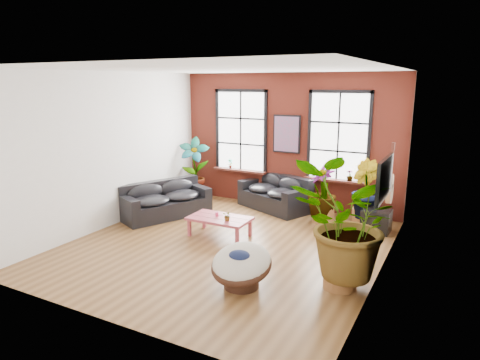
% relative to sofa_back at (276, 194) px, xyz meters
% --- Properties ---
extents(room, '(6.04, 6.54, 3.54)m').
position_rel_sofa_back_xyz_m(room, '(0.15, -2.76, 1.35)').
color(room, brown).
rests_on(room, ground).
extents(sofa_back, '(2.13, 1.62, 0.88)m').
position_rel_sofa_back_xyz_m(sofa_back, '(0.00, 0.00, 0.00)').
color(sofa_back, black).
rests_on(sofa_back, ground).
extents(sofa_left, '(1.73, 2.34, 0.86)m').
position_rel_sofa_back_xyz_m(sofa_left, '(-2.18, -1.89, -0.01)').
color(sofa_left, black).
rests_on(sofa_left, ground).
extents(coffee_table, '(1.32, 0.76, 0.51)m').
position_rel_sofa_back_xyz_m(coffee_table, '(-0.24, -2.49, -0.02)').
color(coffee_table, '#9F3945').
rests_on(coffee_table, ground).
extents(papasan_chair, '(1.01, 1.03, 0.74)m').
position_rel_sofa_back_xyz_m(papasan_chair, '(1.26, -4.37, -0.02)').
color(papasan_chair, '#3B2015').
rests_on(papasan_chair, ground).
extents(poster, '(0.74, 0.06, 0.98)m').
position_rel_sofa_back_xyz_m(poster, '(0.15, 0.28, 1.55)').
color(poster, black).
rests_on(poster, room).
extents(tv_wall_unit, '(0.13, 1.86, 1.20)m').
position_rel_sofa_back_xyz_m(tv_wall_unit, '(3.08, -2.31, 1.14)').
color(tv_wall_unit, black).
rests_on(tv_wall_unit, room).
extents(media_box, '(0.62, 0.53, 0.51)m').
position_rel_sofa_back_xyz_m(media_box, '(2.69, -0.63, -0.15)').
color(media_box, black).
rests_on(media_box, ground).
extents(pot_back_left, '(0.51, 0.51, 0.37)m').
position_rel_sofa_back_xyz_m(pot_back_left, '(-2.42, -0.25, -0.22)').
color(pot_back_left, '#915C2F').
rests_on(pot_back_left, ground).
extents(pot_back_right, '(0.59, 0.59, 0.35)m').
position_rel_sofa_back_xyz_m(pot_back_right, '(2.28, -0.13, -0.22)').
color(pot_back_right, '#915C2F').
rests_on(pot_back_right, ground).
extents(pot_right_wall, '(0.54, 0.54, 0.40)m').
position_rel_sofa_back_xyz_m(pot_right_wall, '(2.69, -3.64, -0.20)').
color(pot_right_wall, '#915C2F').
rests_on(pot_right_wall, ground).
extents(pot_mid, '(0.65, 0.65, 0.37)m').
position_rel_sofa_back_xyz_m(pot_mid, '(1.44, -0.51, -0.21)').
color(pot_mid, '#915C2F').
rests_on(pot_mid, ground).
extents(floor_plant_back_left, '(1.02, 0.88, 1.62)m').
position_rel_sofa_back_xyz_m(floor_plant_back_left, '(-2.38, -0.25, 0.56)').
color(floor_plant_back_left, '#1A631E').
rests_on(floor_plant_back_left, ground).
extents(floor_plant_back_right, '(0.93, 0.96, 1.36)m').
position_rel_sofa_back_xyz_m(floor_plant_back_right, '(2.28, -0.16, 0.43)').
color(floor_plant_back_right, '#1A631E').
rests_on(floor_plant_back_right, ground).
extents(floor_plant_right_wall, '(2.20, 2.14, 1.86)m').
position_rel_sofa_back_xyz_m(floor_plant_right_wall, '(2.72, -3.65, 0.69)').
color(floor_plant_right_wall, '#1A631E').
rests_on(floor_plant_right_wall, ground).
extents(floor_plant_mid, '(0.98, 0.98, 1.24)m').
position_rel_sofa_back_xyz_m(floor_plant_mid, '(1.40, -0.55, 0.36)').
color(floor_plant_mid, '#1A631E').
rests_on(floor_plant_mid, ground).
extents(table_plant, '(0.20, 0.17, 0.22)m').
position_rel_sofa_back_xyz_m(table_plant, '(0.02, -2.62, 0.13)').
color(table_plant, '#1A631E').
rests_on(table_plant, coffee_table).
extents(sill_plant_left, '(0.17, 0.17, 0.27)m').
position_rel_sofa_back_xyz_m(sill_plant_left, '(-1.50, 0.23, 0.64)').
color(sill_plant_left, '#1A631E').
rests_on(sill_plant_left, room).
extents(sill_plant_right, '(0.19, 0.19, 0.27)m').
position_rel_sofa_back_xyz_m(sill_plant_right, '(1.85, 0.23, 0.64)').
color(sill_plant_right, '#1A631E').
rests_on(sill_plant_right, room).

